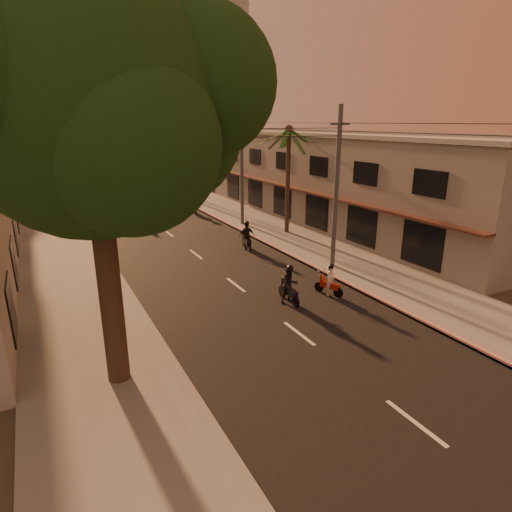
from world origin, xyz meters
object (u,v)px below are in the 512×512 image
(palm_tree, at_px, (289,136))
(parked_car, at_px, (173,200))
(scooter_far_c, at_px, (142,190))
(scooter_mid_a, at_px, (290,286))
(broadleaf_tree, at_px, (104,109))
(scooter_red, at_px, (330,281))
(scooter_mid_b, at_px, (247,236))
(scooter_far_a, at_px, (135,213))
(scooter_far_b, at_px, (194,205))

(palm_tree, relative_size, parked_car, 1.87)
(parked_car, bearing_deg, scooter_far_c, 110.71)
(scooter_far_c, bearing_deg, scooter_mid_a, -104.75)
(broadleaf_tree, bearing_deg, scooter_red, 14.19)
(scooter_mid_b, height_order, scooter_far_a, scooter_mid_b)
(scooter_red, relative_size, parked_car, 0.36)
(scooter_far_a, distance_m, scooter_far_b, 5.63)
(scooter_mid_b, distance_m, scooter_far_a, 12.36)
(palm_tree, height_order, scooter_far_c, palm_tree)
(scooter_red, distance_m, scooter_far_b, 21.25)
(scooter_red, xyz_separation_m, scooter_far_c, (-1.29, 32.82, 0.07))
(broadleaf_tree, height_order, parked_car, broadleaf_tree)
(broadleaf_tree, bearing_deg, scooter_far_b, 65.57)
(scooter_far_a, height_order, parked_car, scooter_far_a)
(scooter_red, xyz_separation_m, scooter_far_a, (-4.88, 20.31, 0.11))
(broadleaf_tree, distance_m, scooter_mid_a, 11.30)
(scooter_far_b, bearing_deg, scooter_far_c, 110.87)
(scooter_mid_a, xyz_separation_m, scooter_far_c, (0.95, 32.72, -0.07))
(scooter_far_a, relative_size, scooter_far_b, 1.08)
(scooter_red, relative_size, scooter_far_c, 0.92)
(parked_car, bearing_deg, scooter_far_b, -71.80)
(scooter_mid_a, relative_size, parked_car, 0.43)
(scooter_mid_a, relative_size, scooter_far_a, 1.01)
(scooter_far_c, bearing_deg, broadleaf_tree, -117.11)
(parked_car, bearing_deg, scooter_red, -80.00)
(palm_tree, relative_size, scooter_far_a, 4.37)
(scooter_mid_b, bearing_deg, scooter_red, -78.73)
(scooter_far_b, bearing_deg, scooter_red, -80.60)
(scooter_mid_b, height_order, parked_car, scooter_mid_b)
(scooter_red, height_order, scooter_mid_b, scooter_mid_b)
(broadleaf_tree, bearing_deg, scooter_mid_a, 18.63)
(scooter_mid_a, height_order, scooter_far_c, scooter_mid_a)
(scooter_mid_a, xyz_separation_m, scooter_mid_b, (2.15, 8.82, 0.02))
(scooter_far_a, bearing_deg, scooter_mid_b, -70.61)
(broadleaf_tree, height_order, scooter_far_a, broadleaf_tree)
(scooter_mid_b, height_order, scooter_far_b, scooter_mid_b)
(scooter_mid_a, bearing_deg, scooter_mid_b, 80.15)
(scooter_red, distance_m, parked_car, 25.68)
(scooter_mid_a, height_order, scooter_far_b, scooter_mid_a)
(scooter_far_c, bearing_deg, palm_tree, -88.08)
(scooter_red, xyz_separation_m, scooter_mid_a, (-2.25, 0.10, 0.13))
(scooter_red, distance_m, scooter_mid_a, 2.25)
(palm_tree, xyz_separation_m, scooter_mid_a, (-6.72, -11.19, -6.31))
(broadleaf_tree, relative_size, scooter_red, 7.60)
(scooter_mid_a, relative_size, scooter_far_c, 1.10)
(scooter_mid_b, height_order, scooter_far_c, scooter_mid_b)
(broadleaf_tree, relative_size, scooter_far_c, 7.03)
(scooter_mid_a, height_order, scooter_mid_b, scooter_mid_b)
(palm_tree, bearing_deg, broadleaf_tree, -136.52)
(palm_tree, distance_m, scooter_far_c, 23.18)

